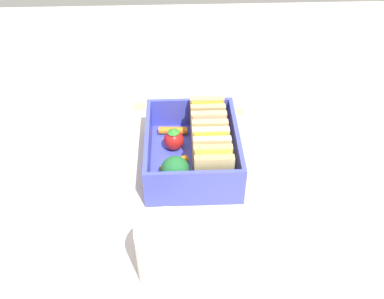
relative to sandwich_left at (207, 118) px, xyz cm
name	(u,v)px	position (x,y,z in cm)	size (l,w,h in cm)	color
ground_plane	(192,168)	(5.64, -2.57, -5.14)	(120.00, 120.00, 2.00)	beige
bento_tray	(192,160)	(5.64, -2.57, -3.54)	(16.83, 13.23, 1.20)	#4851D3
bento_rim	(192,145)	(5.64, -2.57, -0.58)	(16.83, 13.23, 4.72)	#4851D3
sandwich_left	(207,118)	(0.00, 0.00, 0.00)	(3.08, 5.14, 5.88)	tan
sandwich_center_left	(209,133)	(3.76, 0.00, 0.00)	(3.08, 5.14, 5.88)	#DBC284
sandwich_center	(211,150)	(7.52, 0.00, 0.00)	(3.08, 5.14, 5.88)	beige
sandwich_center_right	(213,168)	(11.28, 0.00, 0.00)	(3.08, 5.14, 5.88)	tan
carrot_stick_far_left	(173,131)	(-0.07, -5.28, -2.34)	(1.21, 1.21, 4.45)	orange
strawberry_far_left	(174,139)	(3.38, -5.19, -1.32)	(3.01, 3.01, 3.61)	red
carrot_stick_left	(174,164)	(7.61, -5.20, -2.38)	(1.13, 1.13, 4.33)	orange
broccoli_floret	(175,171)	(11.31, -5.04, -0.20)	(3.91, 3.91, 4.77)	#97C86E
chopstick_pair	(189,108)	(-8.17, -2.47, -3.79)	(4.32, 19.10, 0.70)	#D4B572
drinking_glass	(167,252)	(24.17, -6.17, -0.31)	(6.66, 6.66, 7.66)	white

